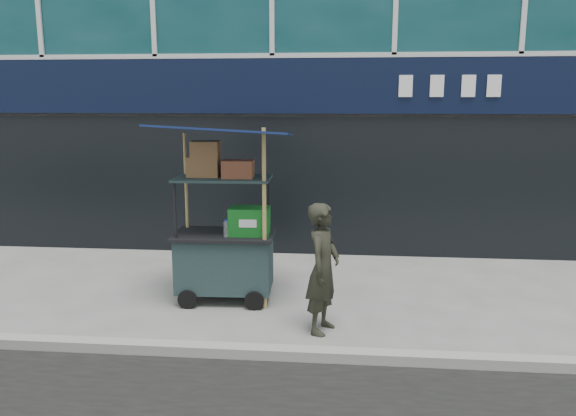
# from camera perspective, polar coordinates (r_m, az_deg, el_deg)

# --- Properties ---
(ground) EXTENTS (80.00, 80.00, 0.00)m
(ground) POSITION_cam_1_polar(r_m,az_deg,el_deg) (6.40, -5.79, -13.96)
(ground) COLOR slate
(ground) RESTS_ON ground
(curb) EXTENTS (80.00, 0.18, 0.12)m
(curb) POSITION_cam_1_polar(r_m,az_deg,el_deg) (6.19, -6.17, -14.23)
(curb) COLOR gray
(curb) RESTS_ON ground
(vendor_cart) EXTENTS (1.82, 1.31, 2.40)m
(vendor_cart) POSITION_cam_1_polar(r_m,az_deg,el_deg) (7.58, -6.35, -3.20)
(vendor_cart) COLOR #182729
(vendor_cart) RESTS_ON ground
(vendor_man) EXTENTS (0.53, 0.65, 1.54)m
(vendor_man) POSITION_cam_1_polar(r_m,az_deg,el_deg) (6.54, 3.58, -6.14)
(vendor_man) COLOR black
(vendor_man) RESTS_ON ground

